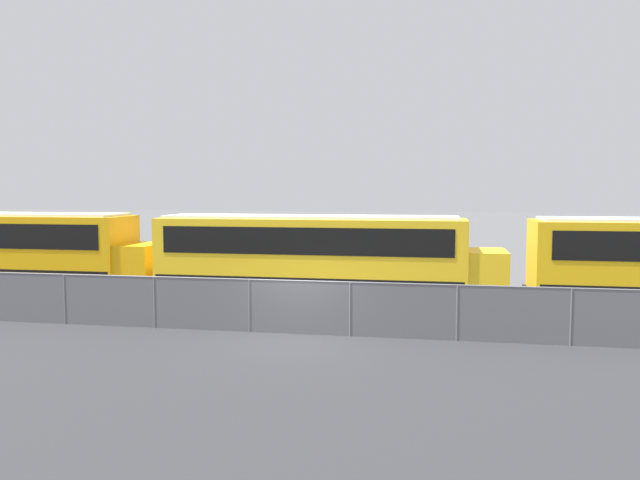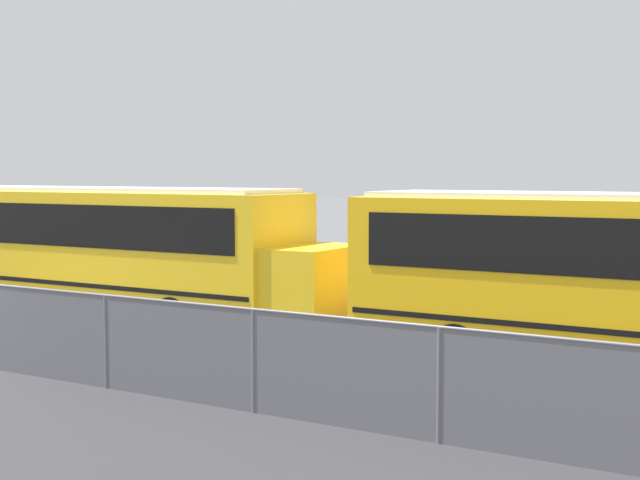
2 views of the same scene
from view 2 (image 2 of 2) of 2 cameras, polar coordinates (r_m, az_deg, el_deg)
name	(u,v)px [view 2 (image 2 of 2)]	position (r m, az deg, el deg)	size (l,w,h in m)	color
school_bus_3	(100,243)	(22.17, -13.90, -0.16)	(12.78, 2.50, 3.28)	yellow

